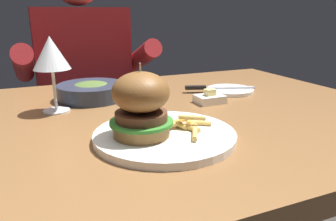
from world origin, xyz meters
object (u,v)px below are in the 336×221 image
at_px(burger_sandwich, 141,104).
at_px(soup_bowl, 91,91).
at_px(diner_person, 86,110).
at_px(butter_dish, 210,98).
at_px(table_knife, 213,88).
at_px(wine_glass, 51,55).
at_px(bread_plate, 230,90).
at_px(main_plate, 165,135).

bearing_deg(burger_sandwich, soup_bowl, 93.75).
relative_size(burger_sandwich, diner_person, 0.11).
relative_size(burger_sandwich, butter_dish, 1.80).
relative_size(burger_sandwich, soup_bowl, 0.72).
distance_m(burger_sandwich, table_knife, 0.42).
xyz_separation_m(wine_glass, diner_person, (0.16, 0.58, -0.31)).
bearing_deg(wine_glass, burger_sandwich, -65.09).
distance_m(table_knife, butter_dish, 0.12).
bearing_deg(bread_plate, burger_sandwich, -144.10).
distance_m(main_plate, soup_bowl, 0.35).
bearing_deg(table_knife, butter_dish, -125.46).
relative_size(table_knife, butter_dish, 2.75).
relative_size(table_knife, diner_person, 0.17).
xyz_separation_m(main_plate, table_knife, (0.27, 0.28, 0.01)).
height_order(burger_sandwich, wine_glass, wine_glass).
xyz_separation_m(burger_sandwich, wine_glass, (-0.12, 0.26, 0.06)).
bearing_deg(soup_bowl, bread_plate, -11.75).
relative_size(main_plate, bread_plate, 1.93).
height_order(butter_dish, soup_bowl, soup_bowl).
distance_m(bread_plate, soup_bowl, 0.39).
height_order(bread_plate, diner_person, diner_person).
distance_m(butter_dish, soup_bowl, 0.31).
bearing_deg(burger_sandwich, bread_plate, 35.90).
xyz_separation_m(butter_dish, soup_bowl, (-0.27, 0.16, 0.01)).
bearing_deg(main_plate, burger_sandwich, 179.94).
bearing_deg(diner_person, table_knife, -63.95).
xyz_separation_m(main_plate, soup_bowl, (-0.07, 0.34, 0.02)).
bearing_deg(table_knife, bread_plate, -18.66).
xyz_separation_m(bread_plate, butter_dish, (-0.12, -0.08, 0.01)).
bearing_deg(butter_dish, wine_glass, 168.09).
relative_size(burger_sandwich, table_knife, 0.65).
xyz_separation_m(bread_plate, table_knife, (-0.05, 0.02, 0.01)).
bearing_deg(diner_person, soup_bowl, -96.86).
bearing_deg(burger_sandwich, diner_person, 87.42).
distance_m(table_knife, soup_bowl, 0.34).
height_order(main_plate, bread_plate, main_plate).
distance_m(burger_sandwich, soup_bowl, 0.35).
relative_size(main_plate, butter_dish, 3.64).
bearing_deg(table_knife, burger_sandwich, -138.57).
relative_size(butter_dish, soup_bowl, 0.40).
bearing_deg(diner_person, burger_sandwich, -92.58).
distance_m(main_plate, table_knife, 0.39).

